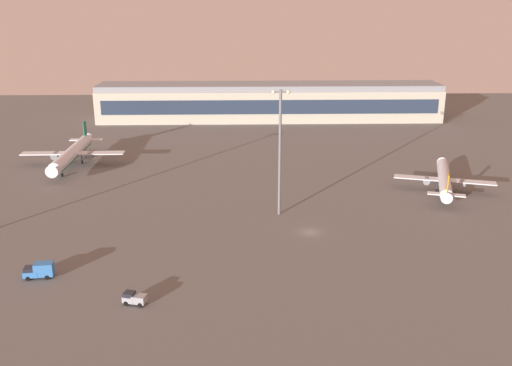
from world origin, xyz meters
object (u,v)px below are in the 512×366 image
airplane_taxiway_distant (72,153)px  catering_truck (39,270)px  airplane_terminal_side (444,179)px  maintenance_van (134,298)px  apron_light_central (280,146)px

airplane_taxiway_distant → catering_truck: 81.75m
airplane_terminal_side → maintenance_van: 98.75m
airplane_taxiway_distant → catering_truck: bearing=100.9°
catering_truck → airplane_taxiway_distant: bearing=4.8°
catering_truck → apron_light_central: 61.71m
airplane_taxiway_distant → maintenance_van: (36.16, -90.97, -3.02)m
airplane_terminal_side → catering_truck: 109.94m
airplane_terminal_side → apron_light_central: 53.20m
catering_truck → apron_light_central: apron_light_central is taller
airplane_taxiway_distant → maintenance_van: airplane_taxiway_distant is taller
maintenance_van → apron_light_central: (28.84, 44.34, 16.58)m
maintenance_van → catering_truck: (-20.37, 10.80, 0.40)m
apron_light_central → airplane_terminal_side: bearing=19.8°
airplane_terminal_side → catering_truck: size_ratio=5.98×
airplane_taxiway_distant → maintenance_van: 97.94m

